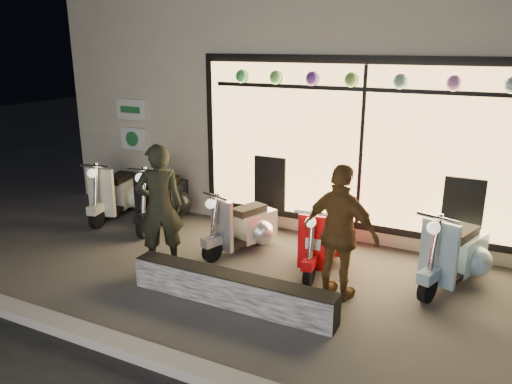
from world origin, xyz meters
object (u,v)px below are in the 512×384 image
man (159,207)px  woman (340,233)px  graffiti_barrier (231,289)px  scooter_red (323,239)px  scooter_silver (247,225)px

man → woman: size_ratio=1.04×
graffiti_barrier → man: (-1.42, 0.52, 0.68)m
scooter_red → scooter_silver: bearing=174.0°
graffiti_barrier → scooter_silver: bearing=111.3°
scooter_red → woman: (0.49, -0.82, 0.47)m
scooter_red → man: 2.33m
man → woman: (2.51, 0.24, -0.03)m
scooter_silver → woman: woman is taller
graffiti_barrier → scooter_silver: (-0.63, 1.61, 0.18)m
woman → scooter_red: bearing=-47.7°
scooter_silver → scooter_red: scooter_silver is taller
woman → man: bearing=17.0°
scooter_silver → woman: bearing=-7.0°
scooter_silver → woman: size_ratio=0.78×
man → graffiti_barrier: bearing=118.9°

